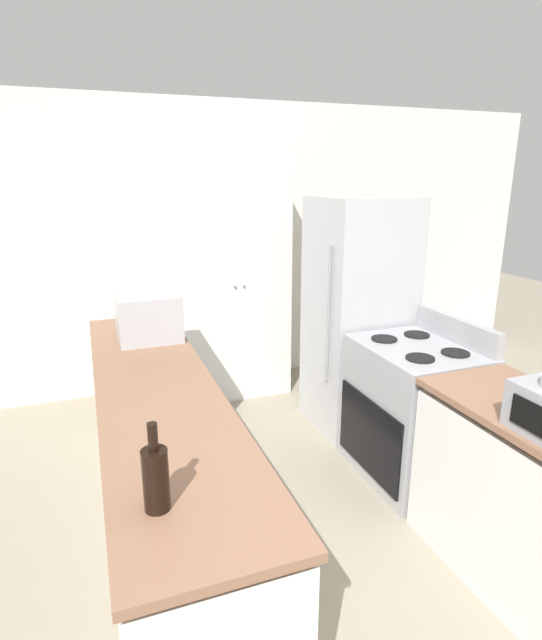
# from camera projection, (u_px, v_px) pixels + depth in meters

# --- Properties ---
(wall_back) EXTENTS (7.00, 0.06, 2.60)m
(wall_back) POSITION_uv_depth(u_px,v_px,m) (210.00, 248.00, 4.64)
(wall_back) COLOR silver
(wall_back) RESTS_ON ground_plane
(counter_left) EXTENTS (0.60, 2.75, 0.91)m
(counter_left) POSITION_uv_depth(u_px,v_px,m) (162.00, 465.00, 2.71)
(counter_left) COLOR silver
(counter_left) RESTS_ON ground_plane
(counter_right) EXTENTS (0.60, 0.99, 0.91)m
(counter_right) POSITION_uv_depth(u_px,v_px,m) (521.00, 495.00, 2.46)
(counter_right) COLOR silver
(counter_right) RESTS_ON ground_plane
(pantry_cabinet) EXTENTS (0.97, 0.56, 2.12)m
(pantry_cabinet) POSITION_uv_depth(u_px,v_px,m) (230.00, 279.00, 4.45)
(pantry_cabinet) COLOR silver
(pantry_cabinet) RESTS_ON ground_plane
(stove) EXTENTS (0.66, 0.80, 1.07)m
(stove) POSITION_uv_depth(u_px,v_px,m) (413.00, 411.00, 3.28)
(stove) COLOR #9E9EA3
(stove) RESTS_ON ground_plane
(refrigerator) EXTENTS (0.69, 0.69, 1.81)m
(refrigerator) POSITION_uv_depth(u_px,v_px,m) (358.00, 316.00, 3.87)
(refrigerator) COLOR #B7B7BC
(refrigerator) RESTS_ON ground_plane
(microwave) EXTENTS (0.41, 0.52, 0.30)m
(microwave) POSITION_uv_depth(u_px,v_px,m) (147.00, 314.00, 3.34)
(microwave) COLOR #B2B2B7
(microwave) RESTS_ON counter_left
(wine_bottle) EXTENTS (0.09, 0.09, 0.31)m
(wine_bottle) POSITION_uv_depth(u_px,v_px,m) (156.00, 477.00, 1.59)
(wine_bottle) COLOR black
(wine_bottle) RESTS_ON counter_left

